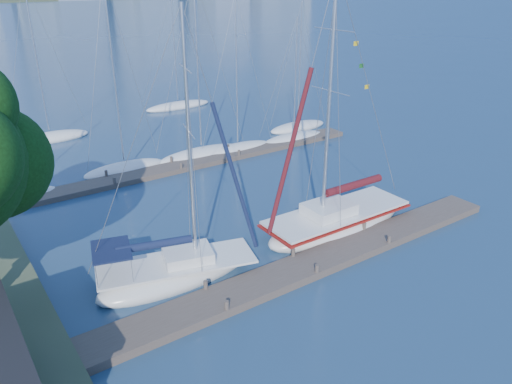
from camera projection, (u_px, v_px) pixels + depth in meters
ground at (304, 271)px, 24.45m from camera, size 700.00×700.00×0.00m
near_dock at (304, 267)px, 24.37m from camera, size 26.00×2.00×0.40m
far_dock at (189, 165)px, 37.47m from camera, size 30.00×1.80×0.36m
sailboat_navy at (176, 260)px, 23.39m from camera, size 8.33×4.60×12.93m
sailboat_maroon at (337, 212)px, 28.04m from camera, size 9.44×3.16×14.36m
bg_boat_0 at (6, 199)px, 31.57m from camera, size 6.80×3.87×11.11m
bg_boat_1 at (125, 168)px, 36.53m from camera, size 6.40×3.64×13.83m
bg_boat_2 at (202, 153)px, 39.52m from camera, size 7.48×3.22×13.85m
bg_boat_3 at (238, 149)px, 40.71m from camera, size 6.40×2.38×12.42m
bg_boat_4 at (294, 138)px, 43.31m from camera, size 6.65×3.45×10.56m
bg_boat_5 at (298, 127)px, 46.52m from camera, size 6.24×2.30×11.55m
bg_boat_6 at (50, 137)px, 43.34m from camera, size 6.81×2.92×13.60m
bg_boat_7 at (178, 106)px, 53.90m from camera, size 7.65×4.38×12.07m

